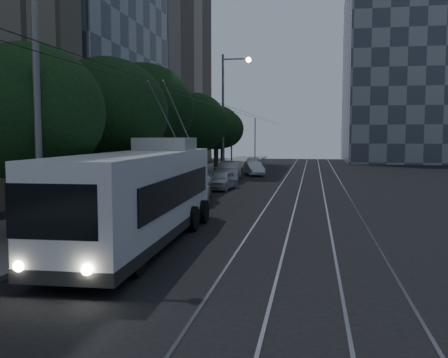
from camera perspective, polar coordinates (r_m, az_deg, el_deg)
ground at (r=18.77m, az=2.05°, el=-6.15°), size 120.00×120.00×0.00m
sidewalk at (r=39.70m, az=-4.61°, el=-0.15°), size 5.00×90.00×0.15m
tram_rails at (r=38.40m, az=9.97°, el=-0.49°), size 4.52×90.00×0.02m
overhead_wires at (r=38.97m, az=-1.04°, el=4.76°), size 2.23×90.00×6.00m
building_glass_mid at (r=46.69m, az=-18.47°, el=16.85°), size 14.40×18.40×26.80m
building_tan_far at (r=65.45m, az=-9.79°, el=17.09°), size 14.40×22.40×34.80m
building_distant_right at (r=75.30m, az=22.32°, el=11.01°), size 22.00×18.00×24.00m
trolleybus at (r=16.94m, az=-9.32°, el=-1.84°), size 2.84×11.93×5.63m
pickup_silver at (r=27.26m, az=-4.54°, el=-0.87°), size 3.88×6.52×1.70m
car_white_a at (r=33.47m, az=-0.27°, el=-0.12°), size 2.00×3.93×1.28m
car_white_b at (r=40.76m, az=0.40°, el=0.94°), size 2.41×5.26×1.49m
car_white_c at (r=45.42m, az=3.44°, el=1.19°), size 2.45×3.99×1.24m
car_white_d at (r=52.89m, az=3.30°, el=1.82°), size 1.87×4.22×1.41m
tree_0 at (r=17.82m, az=-21.49°, el=7.05°), size 5.07×5.07×6.67m
tree_1 at (r=22.96m, az=-13.29°, el=7.32°), size 5.48×5.48×7.09m
tree_2 at (r=29.05m, az=-9.22°, el=7.88°), size 5.78×5.78×7.73m
tree_3 at (r=39.78m, az=-3.48°, el=6.38°), size 5.35×5.35×7.01m
tree_4 at (r=47.39m, az=-0.91°, el=5.90°), size 4.65×4.65×6.49m
tree_5 at (r=53.53m, az=-0.17°, el=5.72°), size 4.56×4.56×6.37m
streetlamp_near at (r=15.30m, az=-19.37°, el=13.72°), size 2.42×0.44×10.00m
streetlamp_far at (r=43.70m, az=0.43°, el=8.57°), size 2.55×0.44×10.60m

